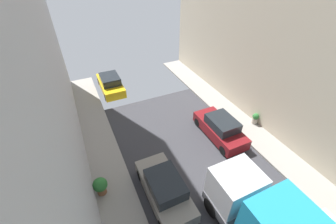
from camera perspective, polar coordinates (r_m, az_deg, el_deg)
parked_car_left_2 at (r=11.71m, az=-0.91°, el=-19.54°), size 1.78×4.20×1.57m
parked_car_left_3 at (r=20.54m, az=-14.92°, el=7.19°), size 1.78×4.20×1.57m
parked_car_right_2 at (r=15.26m, az=13.63°, el=-4.13°), size 1.78×4.20×1.57m
potted_plant_0 at (r=12.28m, az=-17.42°, el=-18.05°), size 0.74×0.74×1.05m
potted_plant_2 at (r=17.09m, az=22.05°, el=-1.49°), size 0.46×0.46×0.86m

